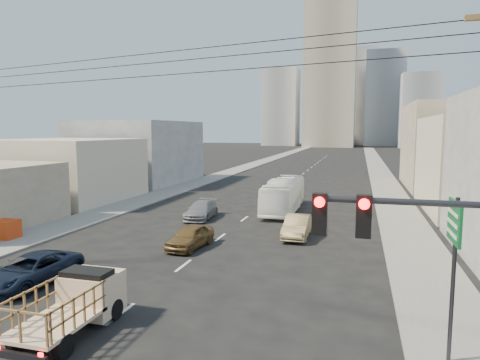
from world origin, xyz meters
The scene contains 22 objects.
ground centered at (0.00, 0.00, 0.00)m, with size 420.00×420.00×0.00m, color black.
sidewalk_left centered at (-11.75, 70.00, 0.06)m, with size 3.50×180.00×0.12m, color slate.
sidewalk_right centered at (11.75, 70.00, 0.06)m, with size 3.50×180.00×0.12m, color slate.
lane_dashes centered at (0.00, 53.00, 0.01)m, with size 0.15×104.00×0.01m.
flatbed_pickup centered at (-0.78, 0.34, 1.09)m, with size 1.95×4.41×1.90m.
navy_pickup centered at (-5.46, 3.68, 0.67)m, with size 2.22×4.82×1.34m, color black.
city_bus centered at (2.37, 24.12, 1.39)m, with size 2.33×9.97×2.78m, color white.
sedan_brown centered at (-0.92, 11.20, 0.67)m, with size 1.58×3.94×1.34m, color brown.
sedan_tan centered at (4.76, 15.40, 0.70)m, with size 1.49×4.28×1.41m, color #907B54.
sedan_grey centered at (-3.30, 19.22, 0.66)m, with size 1.85×4.55×1.32m, color slate.
traffic_signal centered at (9.77, -3.51, 4.08)m, with size 3.23×0.35×6.00m.
green_sign centered at (11.16, 1.50, 3.74)m, with size 0.18×1.60×5.00m.
overhead_wires centered at (0.00, 1.50, 8.97)m, with size 23.01×5.02×0.72m.
crate_stack centered at (-13.00, 9.78, 0.69)m, with size 1.80×1.20×1.14m.
bldg_right_far centered at (20.00, 44.00, 5.00)m, with size 12.00×16.00×10.00m, color gray.
bldg_left_mid centered at (-19.00, 24.00, 3.00)m, with size 11.00×12.00×6.00m, color beige.
bldg_left_far centered at (-19.50, 39.00, 4.00)m, with size 12.00×16.00×8.00m, color gray.
high_rise_tower centered at (-4.00, 170.00, 30.00)m, with size 20.00×20.00×60.00m, color gray.
midrise_ne centered at (18.00, 185.00, 20.00)m, with size 16.00×16.00×40.00m, color gray.
midrise_nw centered at (-26.00, 180.00, 17.00)m, with size 15.00×15.00×34.00m, color gray.
midrise_back centered at (6.00, 200.00, 22.00)m, with size 18.00×18.00×44.00m, color gray.
midrise_east centered at (30.00, 165.00, 14.00)m, with size 14.00×14.00×28.00m, color gray.
Camera 1 is at (8.49, -11.59, 6.88)m, focal length 32.00 mm.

